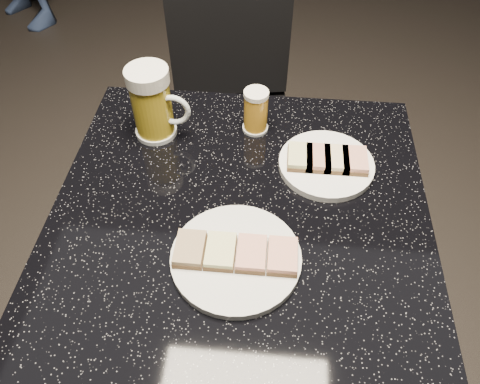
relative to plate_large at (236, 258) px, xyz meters
The scene contains 9 objects.
floor 0.77m from the plate_large, 91.71° to the left, with size 6.00×6.00×0.00m, color black.
plate_large is the anchor object (origin of this frame).
plate_small 0.29m from the plate_large, 56.27° to the left, with size 0.19×0.19×0.01m, color white.
table 0.27m from the plate_large, 91.71° to the left, with size 0.70×0.70×0.75m.
beer_mug 0.37m from the plate_large, 122.96° to the left, with size 0.13×0.09×0.16m.
beer_tumbler 0.34m from the plate_large, 88.52° to the left, with size 0.06×0.06×0.10m.
chair 0.77m from the plate_large, 96.68° to the left, with size 0.42×0.42×0.85m.
canapes_on_plate_large 0.02m from the plate_large, 82.87° to the right, with size 0.21×0.07×0.02m.
canapes_on_plate_small 0.29m from the plate_large, 56.27° to the left, with size 0.16×0.07×0.02m.
Camera 1 is at (0.05, -0.55, 1.42)m, focal length 35.00 mm.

